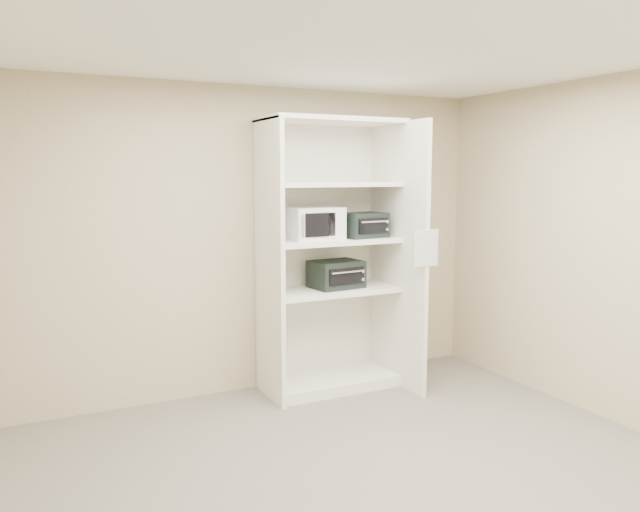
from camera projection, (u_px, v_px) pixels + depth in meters
name	position (u px, v px, depth m)	size (l,w,h in m)	color
floor	(367.00, 483.00, 3.94)	(4.50, 4.00, 0.01)	#675F57
ceiling	(372.00, 41.00, 3.59)	(4.50, 4.00, 0.01)	white
wall_back	(254.00, 241.00, 5.54)	(4.50, 0.02, 2.70)	beige
wall_right	(623.00, 252.00, 4.76)	(0.02, 4.00, 2.70)	beige
shelving_unit	(335.00, 265.00, 5.60)	(1.24, 0.92, 2.42)	white
microwave	(313.00, 223.00, 5.47)	(0.47, 0.36, 0.28)	white
toaster_oven_upper	(363.00, 225.00, 5.63)	(0.39, 0.29, 0.22)	black
toaster_oven_lower	(336.00, 274.00, 5.62)	(0.44, 0.33, 0.24)	black
paper_sign	(427.00, 248.00, 5.26)	(0.24, 0.01, 0.31)	white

